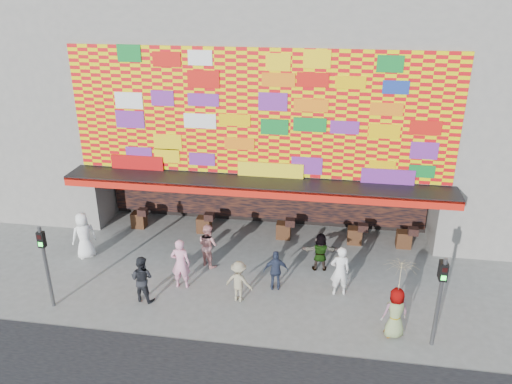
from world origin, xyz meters
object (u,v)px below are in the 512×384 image
at_px(ped_g, 395,313).
at_px(ped_i, 208,245).
at_px(ped_c, 142,279).
at_px(ped_f, 320,252).
at_px(ped_b, 181,264).
at_px(signal_right, 440,293).
at_px(signal_left, 45,258).
at_px(ped_d, 239,281).
at_px(parasol, 400,276).
at_px(ped_a, 84,235).
at_px(ped_h, 340,271).
at_px(ped_e, 276,271).

xyz_separation_m(ped_g, ped_i, (-6.70, 3.20, 0.02)).
distance_m(ped_c, ped_f, 6.63).
bearing_deg(ped_b, signal_right, 163.97).
distance_m(signal_right, ped_g, 1.54).
bearing_deg(ped_f, signal_left, 15.83).
xyz_separation_m(ped_d, parasol, (5.08, -1.09, 1.42)).
relative_size(ped_a, ped_c, 1.14).
bearing_deg(signal_left, ped_h, 13.23).
bearing_deg(ped_i, ped_f, -141.66).
height_order(signal_left, ped_a, signal_left).
bearing_deg(ped_c, signal_right, -175.56).
height_order(ped_b, ped_c, ped_b).
bearing_deg(ped_i, ped_b, 104.08).
height_order(signal_left, ped_g, signal_left).
distance_m(ped_g, parasol, 1.32).
bearing_deg(ped_a, ped_h, 133.88).
distance_m(ped_f, ped_h, 1.71).
height_order(signal_right, ped_a, signal_right).
distance_m(ped_a, ped_d, 6.87).
distance_m(ped_c, parasol, 8.48).
distance_m(ped_a, parasol, 12.11).
relative_size(ped_f, ped_g, 0.90).
relative_size(ped_d, ped_e, 0.99).
relative_size(signal_left, signal_right, 1.00).
distance_m(signal_right, ped_h, 3.73).
bearing_deg(ped_e, signal_left, 7.63).
xyz_separation_m(signal_right, ped_f, (-3.56, 3.78, -1.10)).
xyz_separation_m(ped_e, ped_h, (2.23, 0.05, 0.17)).
distance_m(ped_a, ped_e, 7.83).
distance_m(signal_left, signal_right, 12.40).
height_order(ped_c, ped_i, ped_i).
bearing_deg(ped_e, ped_a, -16.77).
xyz_separation_m(ped_f, ped_h, (0.73, -1.53, 0.17)).
height_order(ped_b, ped_h, ped_b).
bearing_deg(ped_c, ped_i, -112.91).
xyz_separation_m(ped_b, ped_c, (-1.07, -0.99, -0.11)).
relative_size(ped_c, ped_g, 1.00).
distance_m(ped_c, ped_d, 3.31).
xyz_separation_m(ped_e, ped_i, (-2.78, 1.24, 0.10)).
height_order(signal_left, ped_e, signal_left).
bearing_deg(signal_right, parasol, 167.94).
xyz_separation_m(signal_right, ped_h, (-2.83, 2.25, -0.93)).
height_order(ped_a, ped_e, ped_a).
relative_size(ped_h, parasol, 0.98).
distance_m(signal_right, ped_b, 8.66).
bearing_deg(ped_a, ped_d, 123.34).
height_order(ped_b, ped_f, ped_b).
distance_m(ped_f, parasol, 4.52).
relative_size(ped_a, parasol, 1.01).
xyz_separation_m(ped_a, ped_e, (7.75, -1.05, -0.20)).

